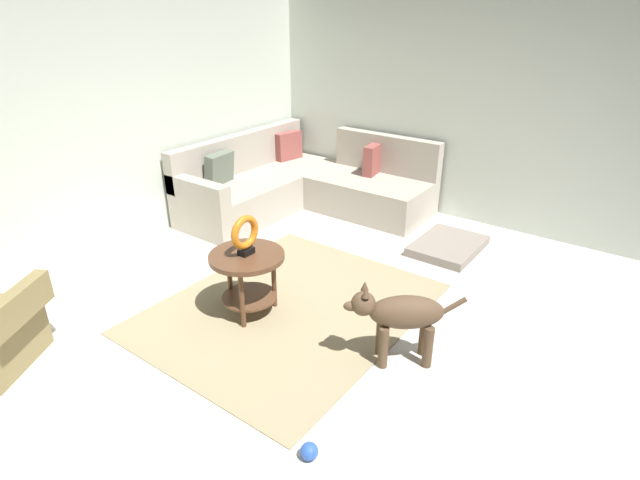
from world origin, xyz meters
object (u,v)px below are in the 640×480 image
(torus_sculpture, at_px, (245,234))
(side_table, at_px, (247,268))
(dog_bed_mat, at_px, (448,246))
(dog, at_px, (400,315))
(sectional_couch, at_px, (301,186))
(dog_toy_ball, at_px, (309,451))

(torus_sculpture, bearing_deg, side_table, 0.00)
(dog_bed_mat, bearing_deg, torus_sculpture, 157.76)
(torus_sculpture, relative_size, dog, 0.46)
(torus_sculpture, distance_m, dog, 1.33)
(sectional_couch, distance_m, dog_toy_ball, 3.82)
(sectional_couch, height_order, side_table, sectional_couch)
(sectional_couch, height_order, torus_sculpture, sectional_couch)
(side_table, relative_size, dog_bed_mat, 0.75)
(dog, relative_size, dog_toy_ball, 6.81)
(torus_sculpture, relative_size, dog_bed_mat, 0.41)
(side_table, bearing_deg, dog_toy_ball, -124.46)
(dog, xyz_separation_m, dog_toy_ball, (-1.06, -0.02, -0.33))
(torus_sculpture, xyz_separation_m, dog_bed_mat, (2.07, -0.84, -0.67))
(dog, bearing_deg, dog_bed_mat, -24.31)
(dog_bed_mat, height_order, dog_toy_ball, dog_toy_ball)
(dog_toy_ball, bearing_deg, sectional_couch, 38.82)
(sectional_couch, distance_m, torus_sculpture, 2.38)
(torus_sculpture, bearing_deg, dog_toy_ball, -124.46)
(dog_toy_ball, bearing_deg, torus_sculpture, 55.54)
(side_table, xyz_separation_m, dog_toy_ball, (-0.89, -1.30, -0.37))
(side_table, distance_m, dog_bed_mat, 2.26)
(dog_bed_mat, bearing_deg, sectional_couch, 89.64)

